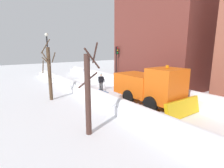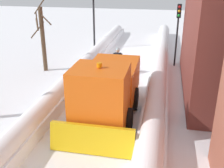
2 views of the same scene
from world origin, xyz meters
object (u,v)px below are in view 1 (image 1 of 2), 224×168
object	(u,v)px
skier	(101,81)
street_lamp	(48,53)
traffic_light_pole	(117,58)
plow_truck	(150,86)
bare_tree_near	(49,72)
bare_tree_mid	(88,93)

from	to	relation	value
skier	street_lamp	distance (m)	7.53
traffic_light_pole	plow_truck	bearing A→B (deg)	69.29
plow_truck	bare_tree_near	bearing A→B (deg)	-45.33
skier	traffic_light_pole	world-z (taller)	traffic_light_pole
traffic_light_pole	bare_tree_mid	world-z (taller)	bare_tree_mid
plow_truck	bare_tree_near	world-z (taller)	bare_tree_near
plow_truck	traffic_light_pole	xyz separation A→B (m)	(-3.16, -8.36, 1.59)
skier	bare_tree_near	xyz separation A→B (m)	(5.03, 0.27, 1.28)
bare_tree_near	bare_tree_mid	xyz separation A→B (m)	(0.21, 7.03, -0.18)
plow_truck	traffic_light_pole	distance (m)	9.08
street_lamp	bare_tree_near	bearing A→B (deg)	74.61
traffic_light_pole	bare_tree_mid	distance (m)	13.26
traffic_light_pole	street_lamp	distance (m)	7.99
street_lamp	bare_tree_mid	bearing A→B (deg)	81.59
traffic_light_pole	street_lamp	world-z (taller)	street_lamp
street_lamp	bare_tree_near	world-z (taller)	street_lamp
bare_tree_mid	traffic_light_pole	bearing A→B (deg)	-132.80
plow_truck	traffic_light_pole	size ratio (longest dim) A/B	1.37
skier	street_lamp	xyz separation A→B (m)	(3.24, -6.26, 2.66)
plow_truck	skier	bearing A→B (deg)	-84.36
plow_truck	skier	xyz separation A→B (m)	(0.59, -5.95, -0.48)
traffic_light_pole	skier	bearing A→B (deg)	32.79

